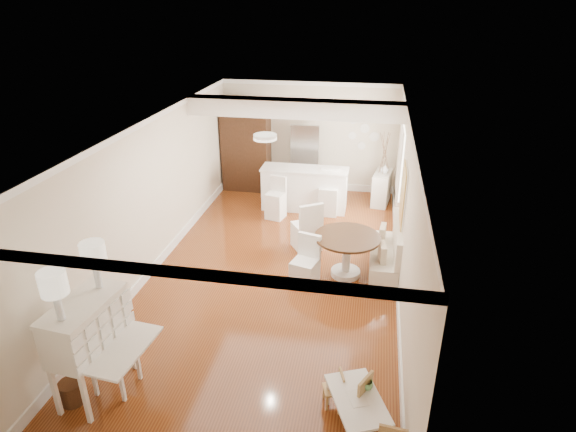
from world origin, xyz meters
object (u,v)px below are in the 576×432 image
(gustavian_armchair, at_px, (115,360))
(fridge, at_px, (319,160))
(kids_table, at_px, (356,413))
(bar_stool_left, at_px, (275,198))
(wicker_basket, at_px, (72,392))
(slip_chair_far, at_px, (307,225))
(pantry_cabinet, at_px, (246,147))
(slip_chair_near, at_px, (305,261))
(kids_chair_b, at_px, (354,393))
(breakfast_counter, at_px, (304,189))
(secretary_bureau, at_px, (91,348))
(dining_table, at_px, (346,256))
(kids_chair_a, at_px, (333,389))
(sideboard, at_px, (382,188))
(bar_stool_right, at_px, (329,193))

(gustavian_armchair, distance_m, fridge, 7.51)
(kids_table, bearing_deg, fridge, 100.60)
(kids_table, height_order, bar_stool_left, bar_stool_left)
(wicker_basket, xyz_separation_m, slip_chair_far, (2.32, 4.61, 0.37))
(pantry_cabinet, bearing_deg, slip_chair_near, -63.21)
(slip_chair_near, bearing_deg, bar_stool_left, 128.00)
(kids_chair_b, bearing_deg, fridge, -141.30)
(kids_chair_b, xyz_separation_m, breakfast_counter, (-1.54, 6.12, 0.19))
(slip_chair_near, xyz_separation_m, bar_stool_left, (-1.08, 2.65, 0.04))
(secretary_bureau, xyz_separation_m, kids_table, (3.34, 0.00, -0.46))
(secretary_bureau, height_order, dining_table, secretary_bureau)
(dining_table, bearing_deg, kids_chair_a, -88.86)
(kids_table, xyz_separation_m, kids_chair_b, (-0.04, 0.21, 0.10))
(sideboard, bearing_deg, pantry_cabinet, -178.03)
(kids_table, distance_m, sideboard, 7.02)
(breakfast_counter, height_order, bar_stool_left, breakfast_counter)
(slip_chair_far, height_order, bar_stool_left, slip_chair_far)
(gustavian_armchair, height_order, bar_stool_right, bar_stool_right)
(wicker_basket, distance_m, fridge, 7.97)
(bar_stool_left, height_order, pantry_cabinet, pantry_cabinet)
(dining_table, height_order, slip_chair_far, slip_chair_far)
(fridge, distance_m, sideboard, 1.74)
(kids_table, height_order, fridge, fridge)
(kids_table, distance_m, dining_table, 3.46)
(breakfast_counter, distance_m, bar_stool_right, 0.64)
(dining_table, bearing_deg, pantry_cabinet, 126.22)
(secretary_bureau, relative_size, pantry_cabinet, 0.60)
(dining_table, xyz_separation_m, bar_stool_right, (-0.61, 2.69, 0.13))
(gustavian_armchair, distance_m, dining_table, 4.33)
(wicker_basket, xyz_separation_m, breakfast_counter, (1.98, 6.58, 0.36))
(fridge, bearing_deg, pantry_cabinet, 179.10)
(secretary_bureau, xyz_separation_m, bar_stool_right, (2.36, 6.13, -0.15))
(slip_chair_near, bearing_deg, gustavian_armchair, -108.86)
(sideboard, bearing_deg, bar_stool_left, -142.78)
(breakfast_counter, relative_size, bar_stool_left, 2.11)
(wicker_basket, distance_m, pantry_cabinet, 7.73)
(bar_stool_right, bearing_deg, bar_stool_left, -158.31)
(slip_chair_near, xyz_separation_m, sideboard, (1.32, 3.97, -0.05))
(wicker_basket, relative_size, kids_chair_b, 0.47)
(bar_stool_left, xyz_separation_m, fridge, (0.78, 1.69, 0.41))
(kids_chair_a, relative_size, sideboard, 0.59)
(kids_table, relative_size, kids_chair_b, 1.38)
(wicker_basket, bearing_deg, kids_chair_b, 7.35)
(slip_chair_near, bearing_deg, wicker_basket, -111.28)
(sideboard, bearing_deg, dining_table, -91.25)
(kids_chair_b, height_order, slip_chair_far, slip_chair_far)
(pantry_cabinet, distance_m, sideboard, 3.62)
(kids_chair_a, relative_size, slip_chair_near, 0.55)
(gustavian_armchair, height_order, dining_table, gustavian_armchair)
(slip_chair_near, relative_size, breakfast_counter, 0.44)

